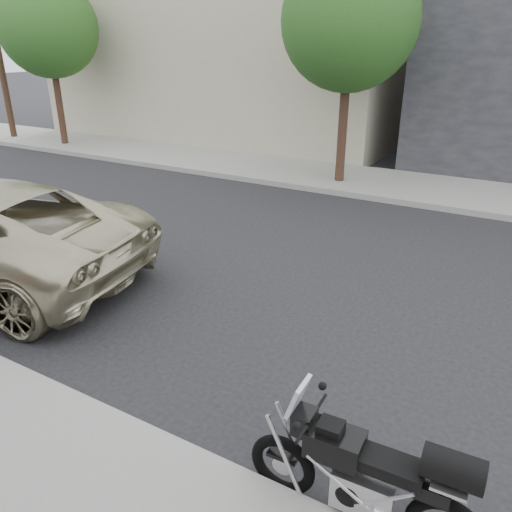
# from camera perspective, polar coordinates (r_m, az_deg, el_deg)

# --- Properties ---
(ground) EXTENTS (120.00, 120.00, 0.00)m
(ground) POSITION_cam_1_polar(r_m,az_deg,el_deg) (8.26, 7.26, -3.33)
(ground) COLOR black
(ground) RESTS_ON ground
(far_sidewalk) EXTENTS (44.00, 3.00, 0.15)m
(far_sidewalk) POSITION_cam_1_polar(r_m,az_deg,el_deg) (14.11, 17.84, 7.39)
(far_sidewalk) COLOR gray
(far_sidewalk) RESTS_ON ground
(far_building_cream) EXTENTS (14.00, 11.00, 8.00)m
(far_building_cream) POSITION_cam_1_polar(r_m,az_deg,el_deg) (23.51, -0.04, 24.07)
(far_building_cream) COLOR #A9A187
(far_building_cream) RESTS_ON ground
(street_tree_mid) EXTENTS (3.40, 3.40, 5.70)m
(street_tree_mid) POSITION_cam_1_polar(r_m,az_deg,el_deg) (13.72, 10.67, 24.87)
(street_tree_mid) COLOR #3A261A
(street_tree_mid) RESTS_ON far_sidewalk
(street_tree_right) EXTENTS (3.40, 3.40, 5.70)m
(street_tree_right) POSITION_cam_1_polar(r_m,az_deg,el_deg) (20.34, -22.69, 22.97)
(street_tree_right) COLOR #3A261A
(street_tree_right) RESTS_ON far_sidewalk
(motorcycle) EXTENTS (1.94, 0.67, 1.23)m
(motorcycle) POSITION_cam_1_polar(r_m,az_deg,el_deg) (4.38, 13.66, -23.37)
(motorcycle) COLOR black
(motorcycle) RESTS_ON ground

